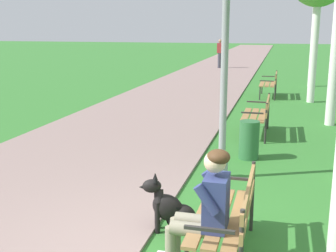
% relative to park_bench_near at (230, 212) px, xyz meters
% --- Properties ---
extents(paved_path, '(4.11, 60.00, 0.04)m').
position_rel_park_bench_near_xyz_m(paved_path, '(-2.97, 23.62, -0.49)').
color(paved_path, gray).
rests_on(paved_path, ground).
extents(park_bench_near, '(0.55, 1.50, 0.85)m').
position_rel_park_bench_near_xyz_m(park_bench_near, '(0.00, 0.00, 0.00)').
color(park_bench_near, olive).
rests_on(park_bench_near, ground).
extents(park_bench_mid, '(0.55, 1.50, 0.85)m').
position_rel_park_bench_near_xyz_m(park_bench_mid, '(-0.01, 5.43, 0.00)').
color(park_bench_mid, olive).
rests_on(park_bench_mid, ground).
extents(park_bench_far, '(0.55, 1.50, 0.85)m').
position_rel_park_bench_near_xyz_m(park_bench_far, '(0.06, 10.99, 0.00)').
color(park_bench_far, olive).
rests_on(park_bench_far, ground).
extents(person_seated_on_near_bench, '(0.74, 0.49, 1.25)m').
position_rel_park_bench_near_xyz_m(person_seated_on_near_bench, '(-0.21, -0.31, 0.17)').
color(person_seated_on_near_bench, gray).
rests_on(person_seated_on_near_bench, ground).
extents(dog_black, '(0.81, 0.42, 0.71)m').
position_rel_park_bench_near_xyz_m(dog_black, '(-0.72, 0.46, -0.25)').
color(dog_black, black).
rests_on(dog_black, ground).
extents(lamp_post_near, '(0.24, 0.24, 3.97)m').
position_rel_park_bench_near_xyz_m(lamp_post_near, '(-0.41, 2.43, 1.54)').
color(lamp_post_near, gray).
rests_on(lamp_post_near, ground).
extents(litter_bin, '(0.36, 0.36, 0.70)m').
position_rel_park_bench_near_xyz_m(litter_bin, '(-0.08, 3.60, -0.16)').
color(litter_bin, '#2D6638').
rests_on(litter_bin, ground).
extents(pedestrian_distant, '(0.32, 0.22, 1.65)m').
position_rel_park_bench_near_xyz_m(pedestrian_distant, '(-3.07, 20.84, 0.33)').
color(pedestrian_distant, '#383842').
rests_on(pedestrian_distant, ground).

